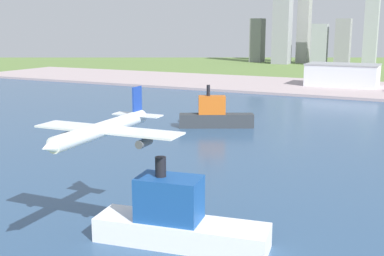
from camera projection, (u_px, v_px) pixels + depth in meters
name	position (u px, v px, depth m)	size (l,w,h in m)	color
ground_plane	(263.00, 120.00, 320.44)	(2400.00, 2400.00, 0.00)	#5E7B3D
water_bay	(229.00, 138.00, 267.72)	(840.00, 360.00, 0.15)	#2D4C70
industrial_pier	(322.00, 87.00, 487.10)	(840.00, 140.00, 2.50)	#AA989A
airplane_landing	(103.00, 129.00, 124.94)	(41.38, 43.86, 12.84)	silver
ferry_boat	(177.00, 220.00, 135.27)	(50.38, 20.00, 24.94)	white
container_barge	(215.00, 116.00, 295.58)	(44.28, 28.09, 26.03)	#2D3338
warehouse_main	(342.00, 75.00, 486.90)	(69.77, 40.94, 22.22)	silver
distant_skyline	(304.00, 27.00, 809.10)	(211.89, 64.34, 157.74)	slate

